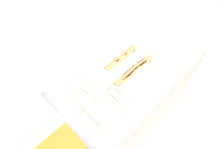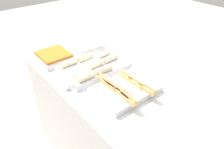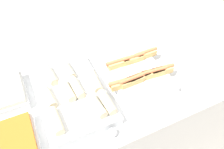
# 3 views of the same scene
# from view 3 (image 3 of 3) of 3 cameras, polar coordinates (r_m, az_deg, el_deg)

# --- Properties ---
(counter) EXTENTS (1.79, 0.74, 0.95)m
(counter) POSITION_cam_3_polar(r_m,az_deg,el_deg) (1.68, 2.53, -12.86)
(counter) COLOR silver
(counter) RESTS_ON ground_plane
(tray_hotdogs) EXTENTS (0.41, 0.45, 0.10)m
(tray_hotdogs) POSITION_cam_3_polar(r_m,az_deg,el_deg) (1.31, 6.19, 0.52)
(tray_hotdogs) COLOR silver
(tray_hotdogs) RESTS_ON counter
(tray_wraps) EXTENTS (0.33, 0.54, 0.10)m
(tray_wraps) POSITION_cam_3_polar(r_m,az_deg,el_deg) (1.20, -10.08, -4.97)
(tray_wraps) COLOR silver
(tray_wraps) RESTS_ON counter
(tray_side_front) EXTENTS (0.29, 0.27, 0.07)m
(tray_side_front) POSITION_cam_3_polar(r_m,az_deg,el_deg) (1.11, -26.38, -16.95)
(tray_side_front) COLOR silver
(tray_side_front) RESTS_ON counter
(serving_spoon_near) EXTENTS (0.26, 0.05, 0.05)m
(serving_spoon_near) POSITION_cam_3_polar(r_m,az_deg,el_deg) (1.06, -1.05, -15.47)
(serving_spoon_near) COLOR silver
(serving_spoon_near) RESTS_ON counter
(serving_spoon_far) EXTENTS (0.28, 0.05, 0.05)m
(serving_spoon_far) POSITION_cam_3_polar(r_m,az_deg,el_deg) (1.44, -10.92, 3.90)
(serving_spoon_far) COLOR silver
(serving_spoon_far) RESTS_ON counter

